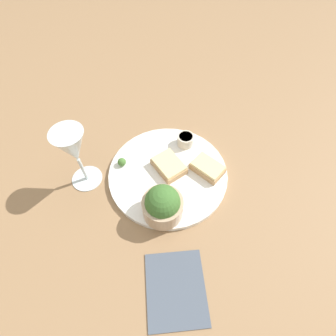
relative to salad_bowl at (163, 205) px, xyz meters
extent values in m
plane|color=#93704C|center=(0.08, -0.08, -0.05)|extent=(4.00, 4.00, 0.00)
cylinder|color=white|center=(0.08, -0.08, -0.05)|extent=(0.31, 0.31, 0.01)
cylinder|color=tan|center=(0.00, 0.00, -0.01)|extent=(0.09, 0.09, 0.05)
sphere|color=#3D6B2D|center=(0.00, 0.00, 0.01)|extent=(0.08, 0.08, 0.08)
cylinder|color=beige|center=(0.13, -0.18, -0.02)|extent=(0.05, 0.05, 0.03)
cylinder|color=tan|center=(0.13, -0.18, -0.01)|extent=(0.04, 0.04, 0.01)
cube|color=tan|center=(0.09, -0.09, -0.03)|extent=(0.09, 0.07, 0.02)
cube|color=beige|center=(0.09, -0.09, -0.02)|extent=(0.08, 0.06, 0.01)
cube|color=tan|center=(0.02, -0.16, -0.03)|extent=(0.09, 0.07, 0.02)
cube|color=beige|center=(0.02, -0.16, -0.02)|extent=(0.08, 0.06, 0.01)
cylinder|color=silver|center=(0.20, 0.09, -0.05)|extent=(0.08, 0.08, 0.01)
cylinder|color=silver|center=(0.20, 0.09, -0.01)|extent=(0.01, 0.01, 0.08)
cone|color=silver|center=(0.20, 0.09, 0.08)|extent=(0.07, 0.07, 0.09)
sphere|color=#477533|center=(0.18, 0.00, -0.03)|extent=(0.02, 0.02, 0.02)
cube|color=#4C5666|center=(-0.15, 0.08, -0.05)|extent=(0.19, 0.18, 0.01)
camera|label=1|loc=(-0.21, 0.15, 0.53)|focal=28.00mm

